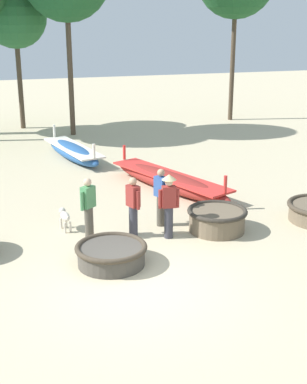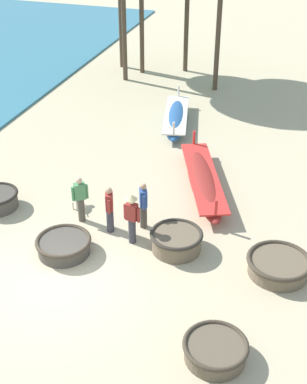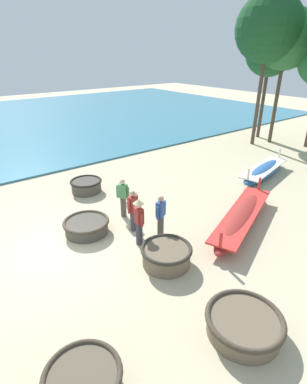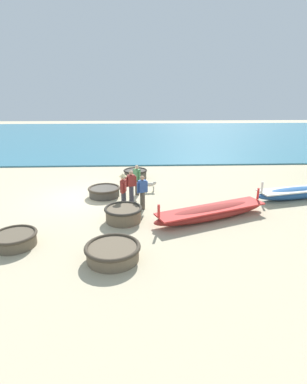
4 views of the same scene
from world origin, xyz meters
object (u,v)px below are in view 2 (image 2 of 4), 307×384
(coracle_front_right, at_px, (176,240))
(coracle_upturned, at_px, (64,245))
(fisherman_with_hat, at_px, (143,204))
(fisherman_by_coracle, at_px, (80,198))
(coracle_far_left, at_px, (278,265))
(fisherman_standing_right, at_px, (132,216))
(dog, at_px, (76,196))
(long_boat_ochre_hull, at_px, (176,118))
(fisherman_crouching, at_px, (110,208))
(long_boat_green_hull, at_px, (203,180))
(coracle_weathered, at_px, (215,350))

(coracle_front_right, bearing_deg, coracle_upturned, -159.76)
(coracle_front_right, relative_size, fisherman_with_hat, 1.00)
(fisherman_by_coracle, bearing_deg, coracle_far_left, -6.52)
(fisherman_standing_right, bearing_deg, dog, 151.55)
(coracle_front_right, height_order, fisherman_by_coracle, fisherman_by_coracle)
(dog, bearing_deg, long_boat_ochre_hull, 79.12)
(coracle_upturned, height_order, fisherman_crouching, fisherman_crouching)
(long_boat_green_hull, xyz_separation_m, dog, (-3.72, -2.41, 0.07))
(fisherman_standing_right, bearing_deg, coracle_upturned, -148.00)
(fisherman_with_hat, bearing_deg, coracle_far_left, -12.91)
(coracle_upturned, bearing_deg, coracle_far_left, 8.97)
(coracle_weathered, distance_m, coracle_far_left, 3.62)
(long_boat_green_hull, relative_size, fisherman_crouching, 3.36)
(coracle_far_left, bearing_deg, fisherman_with_hat, 167.09)
(coracle_weathered, bearing_deg, coracle_far_left, 73.32)
(coracle_front_right, xyz_separation_m, long_boat_ochre_hull, (-2.38, 8.50, -0.03))
(coracle_weathered, xyz_separation_m, long_boat_green_hull, (-1.99, 7.32, 0.04))
(coracle_far_left, xyz_separation_m, dog, (-6.75, 1.44, 0.09))
(coracle_weathered, xyz_separation_m, coracle_far_left, (1.04, 3.47, 0.02))
(fisherman_by_coracle, xyz_separation_m, dog, (-0.51, 0.72, -0.46))
(long_boat_ochre_hull, relative_size, fisherman_standing_right, 2.72)
(coracle_weathered, xyz_separation_m, coracle_front_right, (-1.94, 3.65, 0.06))
(long_boat_ochre_hull, height_order, fisherman_standing_right, fisherman_standing_right)
(fisherman_by_coracle, height_order, dog, fisherman_by_coracle)
(coracle_weathered, distance_m, fisherman_crouching, 5.72)
(coracle_upturned, xyz_separation_m, long_boat_ochre_hull, (0.71, 9.64, 0.04))
(fisherman_by_coracle, xyz_separation_m, fisherman_crouching, (1.08, -0.26, 0.00))
(fisherman_crouching, height_order, dog, fisherman_crouching)
(fisherman_standing_right, bearing_deg, fisherman_with_hat, 85.24)
(coracle_far_left, bearing_deg, long_boat_ochre_hull, 121.67)
(fisherman_by_coracle, bearing_deg, fisherman_crouching, -13.65)
(coracle_far_left, bearing_deg, fisherman_standing_right, 178.33)
(long_boat_ochre_hull, relative_size, fisherman_crouching, 2.90)
(fisherman_crouching, xyz_separation_m, dog, (-1.59, 0.99, -0.46))
(long_boat_green_hull, xyz_separation_m, fisherman_with_hat, (-1.23, -2.87, 0.53))
(coracle_weathered, height_order, fisherman_standing_right, fisherman_standing_right)
(coracle_front_right, relative_size, long_boat_ochre_hull, 0.34)
(coracle_weathered, bearing_deg, fisherman_crouching, 136.44)
(long_boat_ochre_hull, relative_size, fisherman_by_coracle, 2.90)
(coracle_upturned, xyz_separation_m, dog, (-0.69, 2.39, 0.11))
(coracle_weathered, distance_m, coracle_front_right, 4.13)
(long_boat_green_hull, height_order, fisherman_crouching, fisherman_crouching)
(long_boat_green_hull, bearing_deg, fisherman_standing_right, -109.28)
(fisherman_by_coracle, bearing_deg, coracle_front_right, -9.29)
(coracle_front_right, bearing_deg, fisherman_crouching, 172.92)
(coracle_weathered, distance_m, long_boat_green_hull, 7.58)
(fisherman_with_hat, relative_size, fisherman_crouching, 1.00)
(coracle_front_right, relative_size, fisherman_crouching, 1.00)
(coracle_far_left, relative_size, long_boat_green_hull, 0.34)
(coracle_far_left, distance_m, dog, 6.90)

